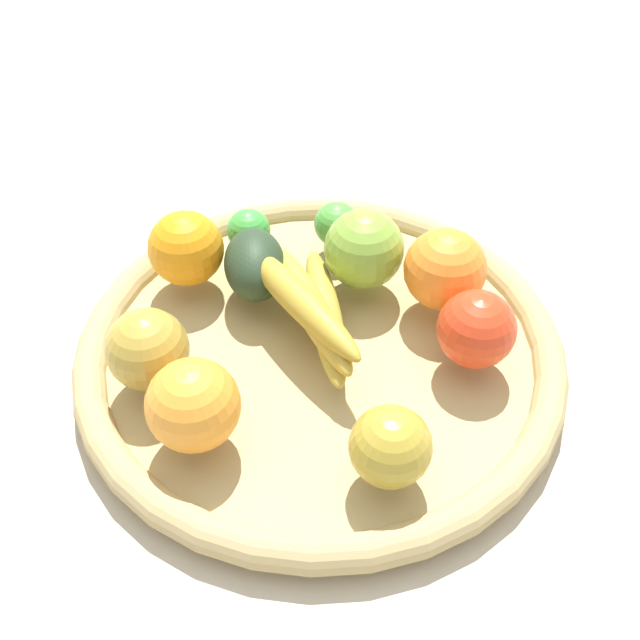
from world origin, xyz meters
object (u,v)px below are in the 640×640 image
at_px(apple_0, 147,349).
at_px(lime_0, 249,230).
at_px(apple_2, 390,447).
at_px(apple_3, 364,249).
at_px(apple_1, 476,329).
at_px(banana_bunch, 312,307).
at_px(orange_0, 193,405).
at_px(avocado, 258,262).
at_px(lime_1, 337,224).
at_px(orange_2, 445,269).
at_px(orange_1, 186,248).

height_order(apple_0, lime_0, apple_0).
bearing_deg(apple_2, apple_3, 49.43).
xyz_separation_m(lime_0, apple_1, (0.05, -0.26, 0.01)).
height_order(apple_0, banana_bunch, apple_0).
bearing_deg(apple_3, lime_0, 113.16).
height_order(apple_0, apple_3, apple_3).
relative_size(orange_0, apple_3, 0.97).
xyz_separation_m(avocado, banana_bunch, (-0.00, -0.08, -0.00)).
relative_size(apple_0, lime_0, 1.58).
bearing_deg(apple_3, lime_1, 69.45).
xyz_separation_m(banana_bunch, apple_3, (0.08, 0.02, 0.01)).
xyz_separation_m(lime_0, apple_2, (-0.10, -0.29, 0.01)).
height_order(apple_3, apple_2, apple_3).
height_order(orange_2, apple_2, orange_2).
bearing_deg(apple_3, banana_bunch, -169.10).
xyz_separation_m(apple_0, lime_0, (0.18, 0.08, -0.01)).
height_order(lime_0, apple_2, apple_2).
bearing_deg(avocado, apple_1, -69.51).
distance_m(orange_1, apple_2, 0.29).
relative_size(apple_3, apple_2, 1.21).
bearing_deg(avocado, apple_0, -168.77).
xyz_separation_m(apple_3, orange_2, (0.03, -0.07, 0.00)).
height_order(banana_bunch, lime_1, banana_bunch).
xyz_separation_m(orange_0, apple_2, (0.09, -0.13, -0.01)).
distance_m(avocado, orange_2, 0.18).
distance_m(banana_bunch, apple_2, 0.17).
relative_size(orange_1, lime_1, 1.58).
xyz_separation_m(avocado, lime_0, (0.03, 0.05, -0.01)).
distance_m(orange_0, banana_bunch, 0.15).
bearing_deg(apple_0, orange_0, -96.60).
distance_m(apple_0, lime_0, 0.19).
relative_size(orange_0, lime_1, 1.62).
xyz_separation_m(orange_2, apple_2, (-0.18, -0.10, -0.01)).
height_order(apple_0, apple_1, apple_0).
bearing_deg(apple_3, apple_2, -130.57).
relative_size(orange_0, apple_2, 1.18).
relative_size(orange_1, apple_2, 1.15).
distance_m(apple_3, apple_1, 0.14).
xyz_separation_m(orange_0, apple_3, (0.23, 0.04, 0.00)).
relative_size(apple_3, apple_1, 1.12).
distance_m(orange_0, apple_3, 0.24).
xyz_separation_m(apple_0, apple_2, (0.08, -0.21, -0.00)).
relative_size(apple_0, apple_3, 0.91).
distance_m(banana_bunch, apple_3, 0.09).
relative_size(orange_2, lime_0, 1.73).
height_order(apple_0, orange_2, orange_2).
distance_m(avocado, banana_bunch, 0.08).
height_order(apple_3, apple_1, apple_3).
bearing_deg(apple_1, orange_0, 156.98).
bearing_deg(avocado, orange_0, -145.61).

